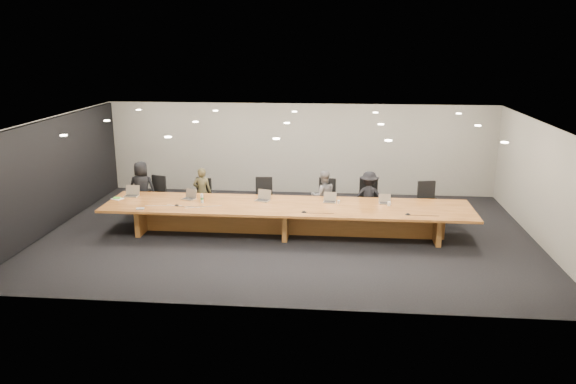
% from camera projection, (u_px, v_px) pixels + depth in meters
% --- Properties ---
extents(ground, '(12.00, 12.00, 0.00)m').
position_uv_depth(ground, '(287.00, 234.00, 13.96)').
color(ground, black).
rests_on(ground, ground).
extents(back_wall, '(12.00, 0.02, 2.80)m').
position_uv_depth(back_wall, '(299.00, 149.00, 17.44)').
color(back_wall, '#B2AFA2').
rests_on(back_wall, ground).
extents(left_wall_panel, '(0.08, 7.84, 2.74)m').
position_uv_depth(left_wall_panel, '(53.00, 175.00, 14.13)').
color(left_wall_panel, black).
rests_on(left_wall_panel, ground).
extents(conference_table, '(9.00, 1.80, 0.75)m').
position_uv_depth(conference_table, '(287.00, 214.00, 13.82)').
color(conference_table, brown).
rests_on(conference_table, ground).
extents(chair_far_left, '(0.70, 0.70, 1.07)m').
position_uv_depth(chair_far_left, '(155.00, 195.00, 15.44)').
color(chair_far_left, black).
rests_on(chair_far_left, ground).
extents(chair_left, '(0.67, 0.67, 1.07)m').
position_uv_depth(chair_left, '(200.00, 198.00, 15.20)').
color(chair_left, black).
rests_on(chair_left, ground).
extents(chair_mid_left, '(0.61, 0.61, 1.10)m').
position_uv_depth(chair_mid_left, '(264.00, 198.00, 15.16)').
color(chair_mid_left, black).
rests_on(chair_mid_left, ground).
extents(chair_mid_right, '(0.70, 0.70, 1.10)m').
position_uv_depth(chair_mid_right, '(325.00, 199.00, 15.01)').
color(chair_mid_right, black).
rests_on(chair_mid_right, ground).
extents(chair_right, '(0.63, 0.63, 1.16)m').
position_uv_depth(chair_right, '(369.00, 200.00, 14.82)').
color(chair_right, black).
rests_on(chair_right, ground).
extents(chair_far_right, '(0.66, 0.66, 1.12)m').
position_uv_depth(chair_far_right, '(428.00, 203.00, 14.63)').
color(chair_far_right, black).
rests_on(chair_far_right, ground).
extents(person_a, '(0.76, 0.52, 1.49)m').
position_uv_depth(person_a, '(142.00, 188.00, 15.33)').
color(person_a, black).
rests_on(person_a, ground).
extents(person_b, '(0.51, 0.36, 1.35)m').
position_uv_depth(person_b, '(202.00, 192.00, 15.21)').
color(person_b, '#3D3921').
rests_on(person_b, ground).
extents(person_c, '(0.77, 0.66, 1.36)m').
position_uv_depth(person_c, '(323.00, 196.00, 14.82)').
color(person_c, slate).
rests_on(person_c, ground).
extents(person_d, '(0.88, 0.52, 1.36)m').
position_uv_depth(person_d, '(369.00, 196.00, 14.78)').
color(person_d, black).
rests_on(person_d, ground).
extents(laptop_a, '(0.36, 0.26, 0.28)m').
position_uv_depth(laptop_a, '(131.00, 191.00, 14.48)').
color(laptop_a, '#BEAB91').
rests_on(laptop_a, conference_table).
extents(laptop_b, '(0.40, 0.35, 0.26)m').
position_uv_depth(laptop_b, '(188.00, 194.00, 14.22)').
color(laptop_b, '#BDAA90').
rests_on(laptop_b, conference_table).
extents(laptop_c, '(0.41, 0.35, 0.28)m').
position_uv_depth(laptop_c, '(262.00, 195.00, 14.09)').
color(laptop_c, tan).
rests_on(laptop_c, conference_table).
extents(laptop_d, '(0.33, 0.25, 0.25)m').
position_uv_depth(laptop_d, '(330.00, 198.00, 13.95)').
color(laptop_d, tan).
rests_on(laptop_d, conference_table).
extents(laptop_e, '(0.30, 0.22, 0.23)m').
position_uv_depth(laptop_e, '(385.00, 199.00, 13.85)').
color(laptop_e, tan).
rests_on(laptop_e, conference_table).
extents(water_bottle, '(0.09, 0.09, 0.22)m').
position_uv_depth(water_bottle, '(202.00, 198.00, 13.92)').
color(water_bottle, silver).
rests_on(water_bottle, conference_table).
extents(amber_mug, '(0.09, 0.09, 0.09)m').
position_uv_depth(amber_mug, '(203.00, 199.00, 14.10)').
color(amber_mug, maroon).
rests_on(amber_mug, conference_table).
extents(paper_cup_near, '(0.09, 0.09, 0.08)m').
position_uv_depth(paper_cup_near, '(339.00, 202.00, 13.88)').
color(paper_cup_near, silver).
rests_on(paper_cup_near, conference_table).
extents(paper_cup_far, '(0.09, 0.09, 0.10)m').
position_uv_depth(paper_cup_far, '(389.00, 204.00, 13.68)').
color(paper_cup_far, silver).
rests_on(paper_cup_far, conference_table).
extents(notepad, '(0.33, 0.30, 0.02)m').
position_uv_depth(notepad, '(117.00, 199.00, 14.28)').
color(notepad, silver).
rests_on(notepad, conference_table).
extents(lime_gadget, '(0.18, 0.12, 0.03)m').
position_uv_depth(lime_gadget, '(117.00, 198.00, 14.28)').
color(lime_gadget, '#51CC36').
rests_on(lime_gadget, notepad).
extents(av_box, '(0.21, 0.18, 0.03)m').
position_uv_depth(av_box, '(140.00, 209.00, 13.41)').
color(av_box, '#AAAAAE').
rests_on(av_box, conference_table).
extents(mic_left, '(0.14, 0.14, 0.03)m').
position_uv_depth(mic_left, '(177.00, 205.00, 13.71)').
color(mic_left, black).
rests_on(mic_left, conference_table).
extents(mic_center, '(0.14, 0.14, 0.03)m').
position_uv_depth(mic_center, '(304.00, 212.00, 13.17)').
color(mic_center, black).
rests_on(mic_center, conference_table).
extents(mic_right, '(0.18, 0.18, 0.03)m').
position_uv_depth(mic_right, '(408.00, 214.00, 12.99)').
color(mic_right, black).
rests_on(mic_right, conference_table).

